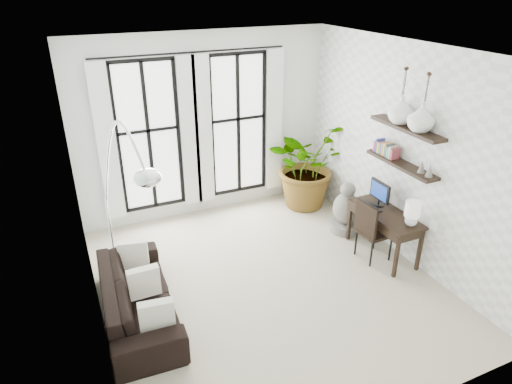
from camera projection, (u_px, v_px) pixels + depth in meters
floor at (266, 282)px, 6.55m from camera, size 5.00×5.00×0.00m
ceiling at (269, 52)px, 5.17m from camera, size 5.00×5.00×0.00m
wall_left at (84, 215)px, 5.02m from camera, size 0.00×5.00×5.00m
wall_right at (405, 154)px, 6.70m from camera, size 0.00×5.00×5.00m
wall_back at (205, 127)px, 7.91m from camera, size 4.50×0.00×4.50m
windows at (196, 132)px, 7.80m from camera, size 3.26×0.13×2.65m
wall_shelves at (401, 149)px, 6.55m from camera, size 0.25×1.30×0.60m
sofa at (138, 296)px, 5.77m from camera, size 0.95×2.17×0.62m
throw_pillows at (144, 282)px, 5.73m from camera, size 0.40×1.52×0.40m
plant at (307, 164)px, 8.43m from camera, size 1.87×1.78×1.64m
desk at (387, 217)px, 6.86m from camera, size 0.53×1.25×1.13m
desk_chair at (371, 228)px, 6.85m from camera, size 0.48×0.48×0.97m
arc_lamp at (121, 161)px, 5.70m from camera, size 0.74×1.64×2.43m
buddha at (346, 211)px, 7.70m from camera, size 0.50×0.50×0.90m
vase_a at (421, 118)px, 6.08m from camera, size 0.37×0.37×0.38m
vase_b at (401, 110)px, 6.41m from camera, size 0.37×0.37×0.38m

